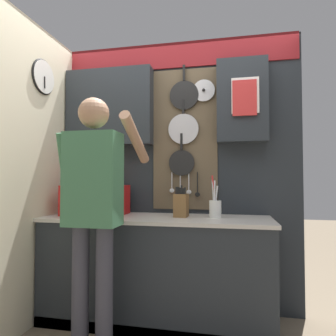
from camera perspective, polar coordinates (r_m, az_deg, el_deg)
ground_plane at (r=2.85m, az=-2.26°, el=-27.17°), size 14.00×14.00×0.00m
base_cabinet_counter at (r=2.69m, az=-2.27°, el=-18.71°), size 1.94×0.62×0.88m
back_wall_unit at (r=2.88m, az=-1.34°, el=4.44°), size 2.51×0.23×2.52m
side_wall at (r=2.65m, az=-25.65°, el=-0.39°), size 0.07×1.60×2.52m
microwave at (r=2.82m, az=-13.57°, el=-5.92°), size 0.53×0.39×0.27m
knife_block at (r=2.59m, az=2.53°, el=-7.04°), size 0.12×0.15×0.27m
utensil_crock at (r=2.56m, az=8.99°, el=-7.35°), size 0.10×0.10×0.36m
person at (r=2.20m, az=-13.96°, el=-5.51°), size 0.54×0.64×1.79m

